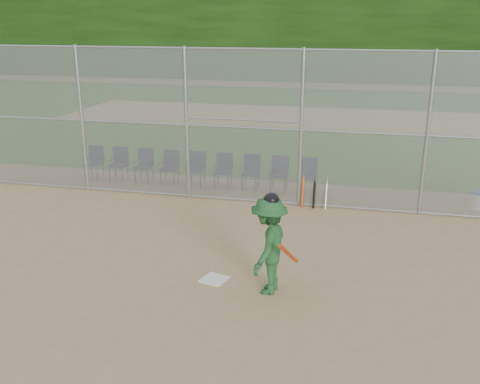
% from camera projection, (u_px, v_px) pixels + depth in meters
% --- Properties ---
extents(ground, '(100.00, 100.00, 0.00)m').
position_uv_depth(ground, '(209.00, 293.00, 9.53)').
color(ground, tan).
rests_on(ground, ground).
extents(grass_strip, '(100.00, 100.00, 0.00)m').
position_uv_depth(grass_strip, '(310.00, 117.00, 26.20)').
color(grass_strip, '#295F1C').
rests_on(grass_strip, ground).
extents(dirt_patch_far, '(24.00, 24.00, 0.00)m').
position_uv_depth(dirt_patch_far, '(310.00, 117.00, 26.20)').
color(dirt_patch_far, tan).
rests_on(dirt_patch_far, ground).
extents(backstop_fence, '(16.09, 0.09, 4.00)m').
position_uv_depth(backstop_fence, '(262.00, 126.00, 13.52)').
color(backstop_fence, gray).
rests_on(backstop_fence, ground).
extents(home_plate, '(0.55, 0.55, 0.02)m').
position_uv_depth(home_plate, '(214.00, 279.00, 10.02)').
color(home_plate, white).
rests_on(home_plate, ground).
extents(batter_at_plate, '(0.95, 1.36, 1.86)m').
position_uv_depth(batter_at_plate, '(269.00, 245.00, 9.33)').
color(batter_at_plate, '#205026').
rests_on(batter_at_plate, ground).
extents(water_cooler, '(0.37, 0.37, 0.46)m').
position_uv_depth(water_cooler, '(477.00, 200.00, 13.65)').
color(water_cooler, white).
rests_on(water_cooler, ground).
extents(spare_bats, '(0.66, 0.28, 0.85)m').
position_uv_depth(spare_bats, '(314.00, 192.00, 13.70)').
color(spare_bats, '#D84C14').
rests_on(spare_bats, ground).
extents(chair_0, '(0.54, 0.52, 0.96)m').
position_uv_depth(chair_0, '(93.00, 163.00, 16.19)').
color(chair_0, '#10163D').
rests_on(chair_0, ground).
extents(chair_1, '(0.54, 0.52, 0.96)m').
position_uv_depth(chair_1, '(118.00, 164.00, 16.02)').
color(chair_1, '#10163D').
rests_on(chair_1, ground).
extents(chair_2, '(0.54, 0.52, 0.96)m').
position_uv_depth(chair_2, '(144.00, 166.00, 15.85)').
color(chair_2, '#10163D').
rests_on(chair_2, ground).
extents(chair_3, '(0.54, 0.52, 0.96)m').
position_uv_depth(chair_3, '(169.00, 167.00, 15.68)').
color(chair_3, '#10163D').
rests_on(chair_3, ground).
extents(chair_4, '(0.54, 0.52, 0.96)m').
position_uv_depth(chair_4, '(196.00, 169.00, 15.51)').
color(chair_4, '#10163D').
rests_on(chair_4, ground).
extents(chair_5, '(0.54, 0.52, 0.96)m').
position_uv_depth(chair_5, '(223.00, 171.00, 15.34)').
color(chair_5, '#10163D').
rests_on(chair_5, ground).
extents(chair_6, '(0.54, 0.52, 0.96)m').
position_uv_depth(chair_6, '(250.00, 173.00, 15.17)').
color(chair_6, '#10163D').
rests_on(chair_6, ground).
extents(chair_7, '(0.54, 0.52, 0.96)m').
position_uv_depth(chair_7, '(279.00, 174.00, 15.00)').
color(chair_7, '#10163D').
rests_on(chair_7, ground).
extents(chair_8, '(0.54, 0.52, 0.96)m').
position_uv_depth(chair_8, '(308.00, 176.00, 14.83)').
color(chair_8, '#10163D').
rests_on(chair_8, ground).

